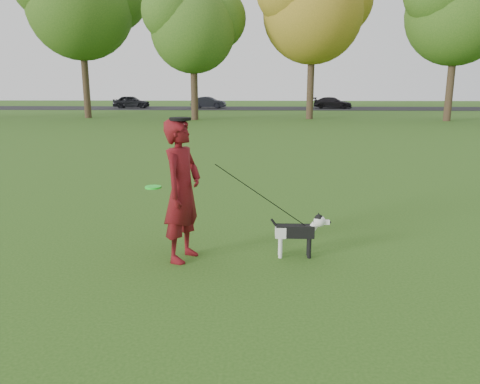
{
  "coord_description": "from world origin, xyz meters",
  "views": [
    {
      "loc": [
        0.21,
        -7.02,
        2.53
      ],
      "look_at": [
        -0.01,
        -0.3,
        0.95
      ],
      "focal_mm": 35.0,
      "sensor_mm": 36.0,
      "label": 1
    }
  ],
  "objects_px": {
    "man": "(182,191)",
    "car_left": "(131,102)",
    "dog": "(300,230)",
    "car_right": "(333,103)",
    "car_mid": "(209,102)"
  },
  "relations": [
    {
      "from": "car_left",
      "to": "car_right",
      "type": "bearing_deg",
      "value": -89.94
    },
    {
      "from": "car_left",
      "to": "car_mid",
      "type": "xyz_separation_m",
      "value": [
        7.72,
        0.0,
        -0.05
      ]
    },
    {
      "from": "car_right",
      "to": "car_mid",
      "type": "bearing_deg",
      "value": 101.91
    },
    {
      "from": "car_left",
      "to": "car_right",
      "type": "height_order",
      "value": "car_left"
    },
    {
      "from": "dog",
      "to": "car_right",
      "type": "distance_m",
      "value": 41.02
    },
    {
      "from": "dog",
      "to": "car_left",
      "type": "height_order",
      "value": "car_left"
    },
    {
      "from": "man",
      "to": "car_right",
      "type": "relative_size",
      "value": 0.55
    },
    {
      "from": "dog",
      "to": "car_right",
      "type": "bearing_deg",
      "value": 80.32
    },
    {
      "from": "car_mid",
      "to": "dog",
      "type": "bearing_deg",
      "value": -164.51
    },
    {
      "from": "man",
      "to": "car_left",
      "type": "height_order",
      "value": "man"
    },
    {
      "from": "car_left",
      "to": "car_mid",
      "type": "bearing_deg",
      "value": -89.94
    },
    {
      "from": "man",
      "to": "car_mid",
      "type": "xyz_separation_m",
      "value": [
        -3.66,
        40.57,
        -0.45
      ]
    },
    {
      "from": "dog",
      "to": "man",
      "type": "bearing_deg",
      "value": -175.43
    },
    {
      "from": "man",
      "to": "car_right",
      "type": "xyz_separation_m",
      "value": [
        8.59,
        40.57,
        -0.46
      ]
    },
    {
      "from": "dog",
      "to": "car_mid",
      "type": "relative_size",
      "value": 0.26
    }
  ]
}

